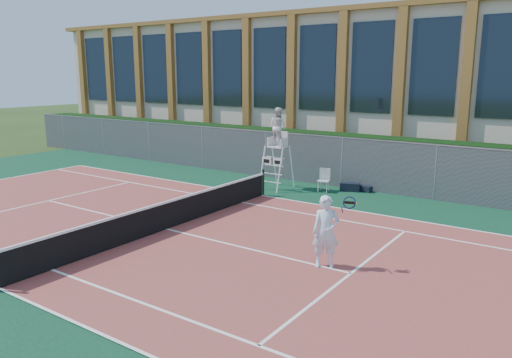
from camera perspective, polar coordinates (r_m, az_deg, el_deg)
The scene contains 12 objects.
ground at distance 16.38m, azimuth -10.20°, elevation -5.75°, with size 120.00×120.00×0.00m, color #233814.
apron at distance 17.07m, azimuth -7.84°, elevation -4.92°, with size 36.00×20.00×0.01m, color #0C361F.
tennis_court at distance 16.38m, azimuth -10.20°, elevation -5.68°, with size 23.77×10.97×0.02m, color brown.
tennis_net at distance 16.23m, azimuth -10.27°, elevation -3.94°, with size 0.10×11.30×1.10m.
fence at distance 23.02m, azimuth 5.26°, elevation 2.35°, with size 40.00×0.06×2.20m, color #595E60, non-canonical shape.
hedge at distance 24.06m, azimuth 6.66°, elevation 2.74°, with size 40.00×1.40×2.20m, color black.
building at distance 31.01m, azimuth 13.84°, elevation 10.20°, with size 45.00×10.60×8.22m.
umpire_chair at distance 21.42m, azimuth 2.53°, elevation 5.72°, with size 0.99×1.53×3.56m.
plastic_chair at distance 21.33m, azimuth 7.80°, elevation 0.13°, with size 0.55×0.55×0.99m.
sports_bag_near at distance 21.63m, azimuth 10.69°, elevation -0.91°, with size 0.82×0.33×0.35m, color black.
sports_bag_far at distance 21.68m, azimuth 12.28°, elevation -1.08°, with size 0.63×0.27×0.25m, color black.
tennis_player at distance 12.94m, azimuth 8.01°, elevation -5.97°, with size 1.10×0.84×1.88m.
Camera 1 is at (11.09, -11.00, 4.95)m, focal length 35.00 mm.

